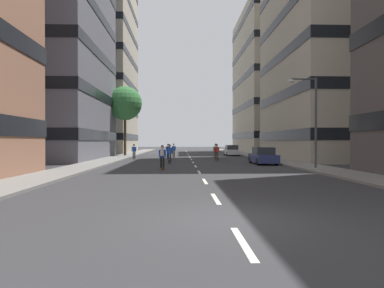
{
  "coord_description": "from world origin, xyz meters",
  "views": [
    {
      "loc": [
        -1.26,
        -8.44,
        2.04
      ],
      "look_at": [
        0.0,
        25.83,
        1.77
      ],
      "focal_mm": 30.23,
      "sensor_mm": 36.0,
      "label": 1
    }
  ],
  "objects_px": {
    "parked_car_near": "(263,156)",
    "skater_4": "(168,150)",
    "skater_5": "(170,153)",
    "skater_6": "(215,150)",
    "parked_car_mid": "(232,151)",
    "skater_3": "(162,155)",
    "skater_0": "(174,149)",
    "skater_2": "(134,151)",
    "streetlamp_right": "(311,112)",
    "skater_1": "(217,151)",
    "street_tree_near": "(125,103)"
  },
  "relations": [
    {
      "from": "skater_0",
      "to": "skater_4",
      "type": "relative_size",
      "value": 1.0
    },
    {
      "from": "street_tree_near",
      "to": "skater_4",
      "type": "xyz_separation_m",
      "value": [
        6.08,
        -5.18,
        -6.23
      ]
    },
    {
      "from": "parked_car_mid",
      "to": "skater_6",
      "type": "relative_size",
      "value": 2.47
    },
    {
      "from": "skater_3",
      "to": "skater_2",
      "type": "bearing_deg",
      "value": 106.2
    },
    {
      "from": "streetlamp_right",
      "to": "skater_2",
      "type": "bearing_deg",
      "value": 135.55
    },
    {
      "from": "skater_0",
      "to": "skater_2",
      "type": "distance_m",
      "value": 6.13
    },
    {
      "from": "skater_5",
      "to": "street_tree_near",
      "type": "bearing_deg",
      "value": 114.26
    },
    {
      "from": "streetlamp_right",
      "to": "skater_3",
      "type": "xyz_separation_m",
      "value": [
        -10.74,
        0.66,
        -3.12
      ]
    },
    {
      "from": "street_tree_near",
      "to": "skater_2",
      "type": "bearing_deg",
      "value": -72.58
    },
    {
      "from": "skater_1",
      "to": "skater_4",
      "type": "height_order",
      "value": "same"
    },
    {
      "from": "skater_4",
      "to": "skater_0",
      "type": "bearing_deg",
      "value": 73.22
    },
    {
      "from": "streetlamp_right",
      "to": "skater_4",
      "type": "height_order",
      "value": "streetlamp_right"
    },
    {
      "from": "parked_car_mid",
      "to": "skater_1",
      "type": "height_order",
      "value": "skater_1"
    },
    {
      "from": "skater_3",
      "to": "skater_4",
      "type": "bearing_deg",
      "value": 90.61
    },
    {
      "from": "skater_3",
      "to": "streetlamp_right",
      "type": "bearing_deg",
      "value": -3.54
    },
    {
      "from": "parked_car_mid",
      "to": "skater_3",
      "type": "xyz_separation_m",
      "value": [
        -8.78,
        -23.04,
        0.32
      ]
    },
    {
      "from": "streetlamp_right",
      "to": "street_tree_near",
      "type": "bearing_deg",
      "value": 128.17
    },
    {
      "from": "streetlamp_right",
      "to": "parked_car_near",
      "type": "bearing_deg",
      "value": 108.47
    },
    {
      "from": "parked_car_near",
      "to": "skater_4",
      "type": "bearing_deg",
      "value": 130.27
    },
    {
      "from": "parked_car_mid",
      "to": "street_tree_near",
      "type": "distance_m",
      "value": 16.53
    },
    {
      "from": "skater_4",
      "to": "skater_6",
      "type": "distance_m",
      "value": 5.77
    },
    {
      "from": "streetlamp_right",
      "to": "skater_5",
      "type": "xyz_separation_m",
      "value": [
        -10.41,
        7.01,
        -3.15
      ]
    },
    {
      "from": "parked_car_near",
      "to": "skater_3",
      "type": "bearing_deg",
      "value": -149.37
    },
    {
      "from": "streetlamp_right",
      "to": "skater_4",
      "type": "relative_size",
      "value": 3.65
    },
    {
      "from": "street_tree_near",
      "to": "skater_6",
      "type": "relative_size",
      "value": 5.32
    },
    {
      "from": "street_tree_near",
      "to": "skater_5",
      "type": "height_order",
      "value": "street_tree_near"
    },
    {
      "from": "parked_car_mid",
      "to": "skater_6",
      "type": "height_order",
      "value": "skater_6"
    },
    {
      "from": "parked_car_mid",
      "to": "skater_4",
      "type": "relative_size",
      "value": 2.47
    },
    {
      "from": "parked_car_mid",
      "to": "skater_3",
      "type": "height_order",
      "value": "skater_3"
    },
    {
      "from": "parked_car_mid",
      "to": "skater_1",
      "type": "bearing_deg",
      "value": -106.26
    },
    {
      "from": "parked_car_mid",
      "to": "skater_3",
      "type": "relative_size",
      "value": 2.47
    },
    {
      "from": "skater_0",
      "to": "skater_6",
      "type": "xyz_separation_m",
      "value": [
        5.07,
        -2.88,
        -0.03
      ]
    },
    {
      "from": "street_tree_near",
      "to": "skater_1",
      "type": "relative_size",
      "value": 5.32
    },
    {
      "from": "parked_car_near",
      "to": "street_tree_near",
      "type": "relative_size",
      "value": 0.47
    },
    {
      "from": "skater_2",
      "to": "skater_0",
      "type": "bearing_deg",
      "value": 42.69
    },
    {
      "from": "parked_car_mid",
      "to": "skater_2",
      "type": "bearing_deg",
      "value": -144.16
    },
    {
      "from": "street_tree_near",
      "to": "skater_4",
      "type": "height_order",
      "value": "street_tree_near"
    },
    {
      "from": "parked_car_near",
      "to": "skater_6",
      "type": "distance_m",
      "value": 10.39
    },
    {
      "from": "streetlamp_right",
      "to": "skater_4",
      "type": "distance_m",
      "value": 19.96
    },
    {
      "from": "parked_car_near",
      "to": "skater_3",
      "type": "height_order",
      "value": "skater_3"
    },
    {
      "from": "parked_car_mid",
      "to": "skater_0",
      "type": "xyz_separation_m",
      "value": [
        -8.29,
        -5.08,
        0.32
      ]
    },
    {
      "from": "parked_car_near",
      "to": "skater_3",
      "type": "distance_m",
      "value": 10.21
    },
    {
      "from": "skater_5",
      "to": "skater_6",
      "type": "height_order",
      "value": "same"
    },
    {
      "from": "skater_1",
      "to": "skater_2",
      "type": "bearing_deg",
      "value": 163.02
    },
    {
      "from": "skater_3",
      "to": "skater_4",
      "type": "height_order",
      "value": "same"
    },
    {
      "from": "skater_0",
      "to": "skater_1",
      "type": "height_order",
      "value": "same"
    },
    {
      "from": "streetlamp_right",
      "to": "skater_1",
      "type": "xyz_separation_m",
      "value": [
        -5.48,
        11.64,
        -3.15
      ]
    },
    {
      "from": "skater_2",
      "to": "skater_5",
      "type": "distance_m",
      "value": 8.62
    },
    {
      "from": "skater_1",
      "to": "streetlamp_right",
      "type": "bearing_deg",
      "value": -64.79
    },
    {
      "from": "skater_2",
      "to": "skater_5",
      "type": "bearing_deg",
      "value": -59.8
    }
  ]
}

